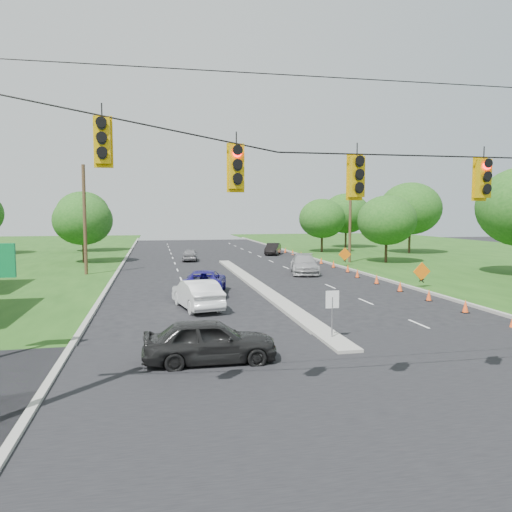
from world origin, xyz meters
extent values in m
plane|color=black|center=(0.00, 0.00, 0.00)|extent=(160.00, 160.00, 0.00)
cube|color=black|center=(0.00, 0.00, 0.00)|extent=(160.00, 14.00, 0.02)
cube|color=gray|center=(-10.10, 30.00, 0.00)|extent=(0.25, 110.00, 0.16)
cube|color=gray|center=(10.10, 30.00, 0.00)|extent=(0.25, 110.00, 0.16)
cube|color=gray|center=(0.00, 21.00, 0.00)|extent=(1.00, 34.00, 0.18)
cylinder|color=gray|center=(0.00, 6.00, 0.90)|extent=(0.06, 0.06, 1.80)
cube|color=white|center=(0.00, 6.00, 1.70)|extent=(0.55, 0.04, 0.70)
cylinder|color=black|center=(0.00, -1.00, 7.00)|extent=(24.00, 0.04, 0.04)
cube|color=#D9A708|center=(-8.00, -1.00, 6.75)|extent=(0.34, 0.24, 1.00)
cube|color=#D9A708|center=(-5.00, -1.00, 6.22)|extent=(0.34, 0.24, 1.00)
cube|color=#D9A708|center=(-2.00, -1.00, 6.05)|extent=(0.34, 0.24, 1.00)
cube|color=#D9A708|center=(1.50, -1.00, 6.05)|extent=(0.34, 0.24, 1.00)
cylinder|color=#422D1C|center=(-12.50, 30.00, 4.50)|extent=(0.28, 0.28, 9.00)
cylinder|color=#422D1C|center=(12.50, 35.00, 4.50)|extent=(0.28, 0.28, 9.00)
cone|color=#FB521C|center=(8.70, 10.00, 0.35)|extent=(0.32, 0.32, 0.70)
cone|color=#FB521C|center=(8.70, 13.50, 0.35)|extent=(0.32, 0.32, 0.70)
cone|color=#FB521C|center=(8.70, 17.00, 0.35)|extent=(0.32, 0.32, 0.70)
cone|color=#FB521C|center=(8.70, 20.50, 0.35)|extent=(0.32, 0.32, 0.70)
cone|color=#FB521C|center=(8.70, 24.00, 0.35)|extent=(0.32, 0.32, 0.70)
cone|color=#FB521C|center=(9.30, 27.50, 0.35)|extent=(0.32, 0.32, 0.70)
cone|color=#FB521C|center=(9.30, 31.00, 0.35)|extent=(0.32, 0.32, 0.70)
cone|color=#FB521C|center=(9.30, 34.50, 0.35)|extent=(0.32, 0.32, 0.70)
cone|color=#FB521C|center=(9.30, 38.00, 0.35)|extent=(0.32, 0.32, 0.70)
cone|color=#FB521C|center=(9.30, 41.50, 0.35)|extent=(0.32, 0.32, 0.70)
cone|color=#FB521C|center=(9.30, 45.00, 0.35)|extent=(0.32, 0.32, 0.70)
cone|color=#FB521C|center=(9.30, 48.50, 0.35)|extent=(0.32, 0.32, 0.70)
cube|color=black|center=(10.80, 18.00, 0.55)|extent=(0.06, 0.58, 0.26)
cube|color=black|center=(10.80, 18.00, 0.55)|extent=(0.06, 0.58, 0.26)
cube|color=orange|center=(10.80, 18.00, 1.15)|extent=(1.27, 0.05, 1.27)
cube|color=black|center=(10.80, 32.00, 0.55)|extent=(0.06, 0.58, 0.26)
cube|color=black|center=(10.80, 32.00, 0.55)|extent=(0.06, 0.58, 0.26)
cube|color=orange|center=(10.80, 32.00, 1.15)|extent=(1.27, 0.05, 1.27)
cylinder|color=black|center=(-14.00, 40.00, 1.26)|extent=(0.28, 0.28, 2.52)
ellipsoid|color=#194C14|center=(-14.00, 40.00, 4.34)|extent=(5.88, 5.88, 5.04)
cylinder|color=black|center=(-16.00, 55.00, 1.44)|extent=(0.28, 0.28, 2.88)
ellipsoid|color=#194C14|center=(-16.00, 55.00, 4.96)|extent=(6.72, 6.72, 5.76)
cylinder|color=black|center=(16.00, 34.00, 1.26)|extent=(0.28, 0.28, 2.52)
ellipsoid|color=#194C14|center=(16.00, 34.00, 4.34)|extent=(5.88, 5.88, 5.04)
cylinder|color=black|center=(24.00, 44.00, 1.62)|extent=(0.28, 0.28, 3.24)
ellipsoid|color=#194C14|center=(24.00, 44.00, 5.58)|extent=(7.56, 7.56, 6.48)
cylinder|color=black|center=(20.00, 55.00, 1.44)|extent=(0.28, 0.28, 2.88)
ellipsoid|color=#194C14|center=(20.00, 55.00, 4.96)|extent=(6.72, 6.72, 5.76)
cylinder|color=black|center=(14.00, 48.00, 1.26)|extent=(0.28, 0.28, 2.52)
ellipsoid|color=#194C14|center=(14.00, 48.00, 4.34)|extent=(5.88, 5.88, 5.04)
imported|color=black|center=(-5.12, 4.07, 0.78)|extent=(4.59, 1.86, 1.56)
imported|color=white|center=(-4.74, 13.87, 0.79)|extent=(2.59, 5.03, 1.58)
imported|color=navy|center=(-3.88, 18.70, 0.76)|extent=(3.49, 5.87, 1.53)
imported|color=#A3A3A4|center=(5.36, 27.38, 0.79)|extent=(3.30, 5.76, 1.57)
imported|color=gray|center=(-3.32, 40.25, 0.65)|extent=(1.91, 3.97, 1.31)
imported|color=black|center=(7.10, 46.05, 0.70)|extent=(2.96, 4.49, 1.40)
camera|label=1|loc=(-6.89, -12.66, 5.19)|focal=35.00mm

